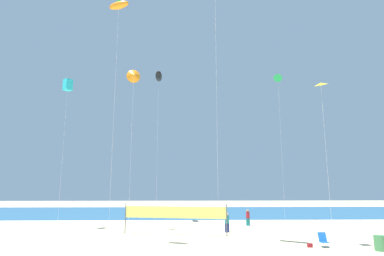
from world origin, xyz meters
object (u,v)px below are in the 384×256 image
at_px(folding_beach_chair, 323,239).
at_px(kite_cyan_box, 68,85).
at_px(kite_yellow_diamond, 321,85).
at_px(beachgoer_teal_shirt, 227,222).
at_px(kite_black_inflatable, 159,76).
at_px(beach_handbag, 310,245).
at_px(kite_orange_delta, 134,76).
at_px(kite_orange_inflatable, 119,6).
at_px(volleyball_net, 175,214).
at_px(kite_green_delta, 278,79).
at_px(beachgoer_maroon_shirt, 248,217).
at_px(trash_barrel, 380,243).

xyz_separation_m(folding_beach_chair, kite_cyan_box, (-19.79, 7.32, 12.54)).
relative_size(kite_yellow_diamond, kite_cyan_box, 0.79).
xyz_separation_m(beachgoer_teal_shirt, kite_black_inflatable, (-6.49, 5.97, 14.87)).
relative_size(beach_handbag, kite_orange_delta, 0.02).
xyz_separation_m(kite_yellow_diamond, kite_black_inflatable, (-12.08, 12.99, 5.21)).
distance_m(kite_orange_inflatable, kite_cyan_box, 10.50).
bearing_deg(volleyball_net, kite_green_delta, 37.14).
bearing_deg(beachgoer_teal_shirt, kite_yellow_diamond, 94.24).
height_order(volleyball_net, kite_cyan_box, kite_cyan_box).
bearing_deg(folding_beach_chair, beach_handbag, 149.02).
bearing_deg(kite_yellow_diamond, kite_cyan_box, 158.16).
distance_m(beachgoer_maroon_shirt, beach_handbag, 10.58).
bearing_deg(trash_barrel, folding_beach_chair, 157.32).
bearing_deg(kite_cyan_box, kite_yellow_diamond, -21.84).
xyz_separation_m(folding_beach_chair, kite_orange_delta, (-13.52, 6.15, 13.09)).
bearing_deg(kite_green_delta, folding_beach_chair, -98.20).
bearing_deg(folding_beach_chair, kite_green_delta, 46.60).
height_order(beach_handbag, kite_cyan_box, kite_cyan_box).
relative_size(folding_beach_chair, trash_barrel, 0.99).
xyz_separation_m(beachgoer_teal_shirt, kite_green_delta, (7.31, 7.52, 15.24)).
relative_size(beachgoer_teal_shirt, volleyball_net, 0.19).
xyz_separation_m(volleyball_net, kite_cyan_box, (-10.13, 2.33, 11.37)).
relative_size(trash_barrel, kite_green_delta, 0.05).
bearing_deg(folding_beach_chair, kite_orange_inflatable, 146.78).
bearing_deg(kite_orange_delta, kite_orange_inflatable, -90.55).
xyz_separation_m(trash_barrel, kite_orange_inflatable, (-16.49, 0.75, 15.89)).
bearing_deg(kite_yellow_diamond, kite_orange_inflatable, 178.96).
distance_m(folding_beach_chair, kite_green_delta, 20.95).
relative_size(kite_yellow_diamond, kite_orange_inflatable, 0.64).
bearing_deg(folding_beach_chair, kite_cyan_box, 124.49).
height_order(folding_beach_chair, beach_handbag, folding_beach_chair).
bearing_deg(beach_handbag, beachgoer_maroon_shirt, 99.92).
bearing_deg(trash_barrel, volleyball_net, 153.71).
relative_size(kite_orange_inflatable, kite_orange_delta, 1.18).
bearing_deg(kite_cyan_box, volleyball_net, -12.96).
height_order(kite_yellow_diamond, kite_orange_delta, kite_orange_delta).
relative_size(trash_barrel, kite_yellow_diamond, 0.08).
relative_size(volleyball_net, beach_handbag, 25.92).
distance_m(trash_barrel, kite_green_delta, 21.71).
height_order(beach_handbag, kite_yellow_diamond, kite_yellow_diamond).
distance_m(trash_barrel, kite_yellow_diamond, 10.40).
bearing_deg(beachgoer_maroon_shirt, kite_orange_inflatable, 161.29).
distance_m(beachgoer_teal_shirt, kite_orange_delta, 15.13).
bearing_deg(folding_beach_chair, trash_barrel, -57.88).
xyz_separation_m(volleyball_net, kite_orange_inflatable, (-3.93, -5.46, 14.70)).
height_order(trash_barrel, volleyball_net, volleyball_net).
bearing_deg(kite_black_inflatable, folding_beach_chair, -46.10).
xyz_separation_m(kite_orange_inflatable, kite_black_inflatable, (1.78, 12.74, -0.63)).
xyz_separation_m(folding_beach_chair, kite_black_inflatable, (-11.81, 12.27, 15.24)).
relative_size(trash_barrel, volleyball_net, 0.11).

